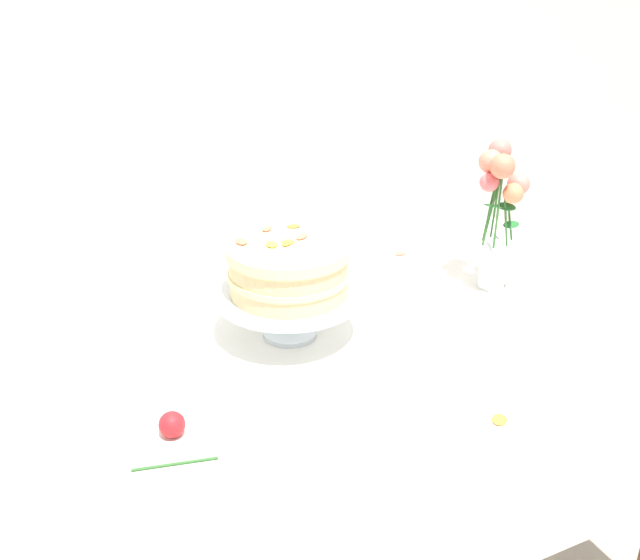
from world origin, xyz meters
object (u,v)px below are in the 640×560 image
(layer_cake, at_px, (288,268))
(fallen_rose, at_px, (172,426))
(flower_vase, at_px, (498,218))
(dining_table, at_px, (343,371))
(cake_stand, at_px, (289,300))

(layer_cake, xyz_separation_m, fallen_rose, (-0.30, -0.22, -0.13))
(flower_vase, relative_size, fallen_rose, 2.60)
(layer_cake, relative_size, flower_vase, 0.72)
(dining_table, distance_m, layer_cake, 0.27)
(cake_stand, relative_size, layer_cake, 1.19)
(layer_cake, height_order, fallen_rose, layer_cake)
(dining_table, height_order, fallen_rose, fallen_rose)
(flower_vase, distance_m, fallen_rose, 0.86)
(dining_table, height_order, layer_cake, layer_cake)
(dining_table, distance_m, flower_vase, 0.49)
(cake_stand, height_order, fallen_rose, cake_stand)
(layer_cake, bearing_deg, cake_stand, -68.79)
(dining_table, bearing_deg, cake_stand, 158.36)
(cake_stand, relative_size, fallen_rose, 2.23)
(layer_cake, bearing_deg, dining_table, -21.70)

